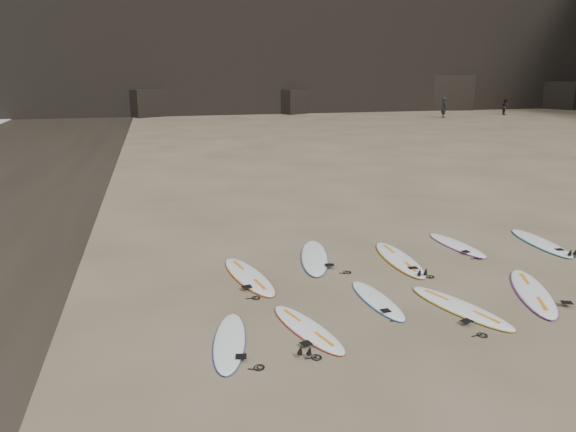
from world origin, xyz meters
name	(u,v)px	position (x,y,z in m)	size (l,w,h in m)	color
ground	(405,306)	(0.00, 0.00, 0.00)	(240.00, 240.00, 0.00)	#897559
surfboard_0	(230,341)	(-3.81, -0.77, 0.04)	(0.56, 2.34, 0.08)	white
surfboard_1	(308,328)	(-2.28, -0.58, 0.04)	(0.57, 2.36, 0.09)	white
surfboard_2	(377,300)	(-0.48, 0.37, 0.04)	(0.53, 2.20, 0.08)	white
surfboard_3	(460,307)	(1.06, -0.38, 0.05)	(0.63, 2.61, 0.09)	white
surfboard_4	(533,292)	(3.02, -0.04, 0.05)	(0.67, 2.79, 0.10)	white
surfboard_5	(249,276)	(-2.95, 2.35, 0.05)	(0.65, 2.72, 0.10)	white
surfboard_6	(314,257)	(-1.07, 3.28, 0.05)	(0.67, 2.78, 0.10)	white
surfboard_7	(399,259)	(1.03, 2.64, 0.05)	(0.67, 2.79, 0.10)	white
surfboard_8	(457,245)	(3.07, 3.37, 0.04)	(0.56, 2.34, 0.08)	white
surfboard_9	(541,243)	(5.48, 3.01, 0.05)	(0.64, 2.65, 0.10)	white
person_a	(444,107)	(20.55, 37.07, 0.92)	(0.67, 0.44, 1.84)	black
person_b	(505,107)	(27.57, 38.23, 0.77)	(0.75, 0.58, 1.54)	black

